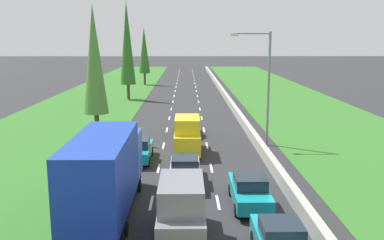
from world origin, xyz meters
name	(u,v)px	position (x,y,z in m)	size (l,w,h in m)	color
ground_plane	(186,99)	(0.00, 60.00, 0.00)	(300.00, 300.00, 0.00)	#28282B
grass_verge_left	(97,99)	(-12.65, 60.00, 0.02)	(14.00, 140.00, 0.04)	#2D6623
grass_verge_right	(285,98)	(14.35, 60.00, 0.02)	(14.00, 140.00, 0.04)	#2D6623
median_barrier	(225,96)	(5.70, 60.00, 0.42)	(0.44, 120.00, 0.85)	#9E9B93
lane_markings	(186,99)	(0.00, 60.00, 0.01)	(3.64, 116.00, 0.01)	white
grey_van_centre_lane	(181,211)	(-0.11, 16.63, 1.40)	(1.96, 4.90, 2.82)	slate
silver_sedan_centre_lane	(185,170)	(0.01, 24.08, 0.81)	(1.82, 4.50, 1.64)	silver
teal_sedan_right_lane	(249,190)	(3.33, 20.61, 0.81)	(1.82, 4.50, 1.64)	teal
blue_box_truck_left_lane	(106,174)	(-3.70, 19.22, 2.18)	(2.46, 9.40, 4.18)	black
teal_sedan_left_lane	(138,150)	(-3.28, 28.79, 0.81)	(1.82, 4.50, 1.64)	teal
yellow_van_centre_lane	(187,135)	(0.16, 30.62, 1.40)	(1.96, 4.90, 2.82)	yellow
black_hatchback_centre_lane	(187,126)	(0.19, 36.94, 0.84)	(1.74, 3.90, 1.72)	black
poplar_tree_second	(94,60)	(-7.59, 35.71, 6.70)	(2.08, 2.08, 11.31)	#4C3823
poplar_tree_third	(127,43)	(-8.06, 59.22, 7.84)	(2.14, 2.14, 13.57)	#4C3823
poplar_tree_fourth	(144,50)	(-7.65, 78.67, 6.33)	(2.06, 2.06, 10.57)	#4C3823
street_light_mast	(264,80)	(6.24, 33.11, 5.23)	(3.20, 0.28, 9.00)	gray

